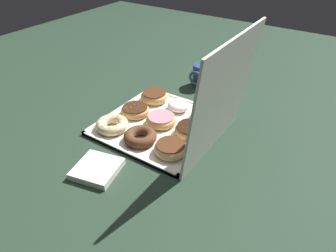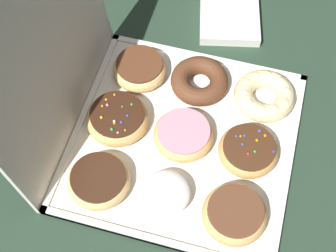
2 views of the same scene
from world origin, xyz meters
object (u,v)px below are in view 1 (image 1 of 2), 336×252
at_px(sprinkle_donut_1, 135,110).
at_px(pink_frosted_donut_4, 162,119).
at_px(cruller_donut_2, 112,124).
at_px(napkin_stack, 97,169).
at_px(sprinkle_donut_7, 191,131).
at_px(chocolate_frosted_donut_0, 154,96).
at_px(coffee_mug, 201,75).
at_px(chocolate_frosted_donut_6, 206,114).
at_px(chocolate_frosted_donut_8, 171,148).
at_px(powdered_filled_donut_3, 178,105).
at_px(donut_box, 161,125).
at_px(chocolate_cake_ring_donut_5, 139,136).

height_order(sprinkle_donut_1, pink_frosted_donut_4, sprinkle_donut_1).
xyz_separation_m(cruller_donut_2, napkin_stack, (0.19, 0.11, -0.02)).
relative_size(sprinkle_donut_7, napkin_stack, 0.92).
distance_m(chocolate_frosted_donut_0, coffee_mug, 0.27).
height_order(chocolate_frosted_donut_6, sprinkle_donut_7, sprinkle_donut_7).
bearing_deg(pink_frosted_donut_4, coffee_mug, -173.97).
bearing_deg(sprinkle_donut_7, coffee_mug, -156.15).
xyz_separation_m(cruller_donut_2, chocolate_frosted_donut_6, (-0.26, 0.25, -0.00)).
relative_size(chocolate_frosted_donut_0, chocolate_frosted_donut_8, 1.03).
bearing_deg(sprinkle_donut_1, powdered_filled_donut_3, 135.00).
bearing_deg(powdered_filled_donut_3, sprinkle_donut_7, 46.97).
height_order(cruller_donut_2, napkin_stack, cruller_donut_2).
relative_size(sprinkle_donut_1, coffee_mug, 1.11).
xyz_separation_m(chocolate_frosted_donut_0, napkin_stack, (0.45, 0.10, -0.02)).
height_order(donut_box, chocolate_frosted_donut_8, chocolate_frosted_donut_8).
xyz_separation_m(donut_box, pink_frosted_donut_4, (-0.00, -0.00, 0.02)).
bearing_deg(cruller_donut_2, sprinkle_donut_1, 176.71).
height_order(cruller_donut_2, chocolate_frosted_donut_8, cruller_donut_2).
bearing_deg(powdered_filled_donut_3, chocolate_cake_ring_donut_5, -0.54).
bearing_deg(pink_frosted_donut_4, sprinkle_donut_1, -87.36).
xyz_separation_m(chocolate_frosted_donut_0, cruller_donut_2, (0.26, -0.01, -0.00)).
height_order(donut_box, chocolate_frosted_donut_0, chocolate_frosted_donut_0).
height_order(chocolate_cake_ring_donut_5, coffee_mug, coffee_mug).
bearing_deg(cruller_donut_2, sprinkle_donut_7, 115.50).
bearing_deg(coffee_mug, powdered_filled_donut_3, 8.39).
bearing_deg(pink_frosted_donut_4, chocolate_cake_ring_donut_5, -1.59).
bearing_deg(donut_box, powdered_filled_donut_3, -179.18).
xyz_separation_m(sprinkle_donut_1, chocolate_cake_ring_donut_5, (0.13, 0.12, 0.00)).
bearing_deg(chocolate_frosted_donut_6, chocolate_frosted_donut_8, 0.33).
height_order(sprinkle_donut_1, chocolate_frosted_donut_6, sprinkle_donut_1).
relative_size(chocolate_frosted_donut_0, pink_frosted_donut_4, 1.00).
relative_size(pink_frosted_donut_4, chocolate_frosted_donut_8, 1.03).
relative_size(sprinkle_donut_1, chocolate_cake_ring_donut_5, 0.97).
distance_m(chocolate_frosted_donut_0, chocolate_cake_ring_donut_5, 0.29).
xyz_separation_m(donut_box, coffee_mug, (-0.39, -0.04, 0.05)).
bearing_deg(chocolate_frosted_donut_6, chocolate_cake_ring_donut_5, -26.09).
height_order(sprinkle_donut_1, chocolate_cake_ring_donut_5, sprinkle_donut_1).
height_order(cruller_donut_2, coffee_mug, coffee_mug).
bearing_deg(sprinkle_donut_7, cruller_donut_2, -64.50).
xyz_separation_m(powdered_filled_donut_3, chocolate_frosted_donut_8, (0.25, 0.13, -0.00)).
height_order(pink_frosted_donut_4, chocolate_frosted_donut_6, same).
relative_size(powdered_filled_donut_3, coffee_mug, 0.86).
distance_m(sprinkle_donut_1, chocolate_frosted_donut_6, 0.28).
relative_size(sprinkle_donut_1, chocolate_frosted_donut_6, 0.99).
relative_size(donut_box, chocolate_frosted_donut_0, 3.66).
xyz_separation_m(donut_box, chocolate_frosted_donut_0, (-0.13, -0.12, 0.03)).
bearing_deg(chocolate_frosted_donut_0, donut_box, 43.80).
distance_m(donut_box, chocolate_cake_ring_donut_5, 0.13).
height_order(cruller_donut_2, chocolate_cake_ring_donut_5, cruller_donut_2).
distance_m(chocolate_frosted_donut_0, pink_frosted_donut_4, 0.18).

